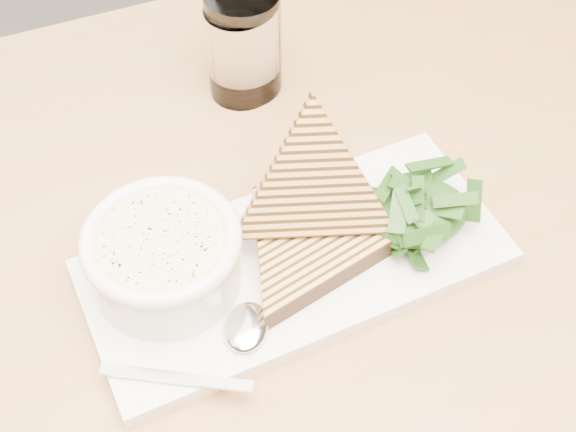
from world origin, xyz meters
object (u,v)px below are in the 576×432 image
object	(u,v)px
table_top	(222,307)
glass_far	(244,41)
platter	(295,263)
glass_near	(240,52)
soup_bowl	(165,262)

from	to	relation	value
table_top	glass_far	distance (m)	0.28
platter	glass_near	size ratio (longest dim) A/B	3.55
glass_far	glass_near	bearing A→B (deg)	-136.35
platter	soup_bowl	bearing A→B (deg)	174.06
platter	glass_far	distance (m)	0.25
platter	glass_far	size ratio (longest dim) A/B	3.13
soup_bowl	platter	bearing A→B (deg)	-5.94
glass_near	platter	bearing A→B (deg)	-94.61
soup_bowl	table_top	bearing A→B (deg)	-24.18
glass_near	table_top	bearing A→B (deg)	-109.99
table_top	glass_far	world-z (taller)	glass_far
table_top	platter	xyz separation A→B (m)	(0.07, 0.01, 0.03)
soup_bowl	glass_far	size ratio (longest dim) A/B	1.07
soup_bowl	glass_far	xyz separation A→B (m)	(0.14, 0.23, 0.02)
platter	soup_bowl	xyz separation A→B (m)	(-0.11, 0.01, 0.03)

